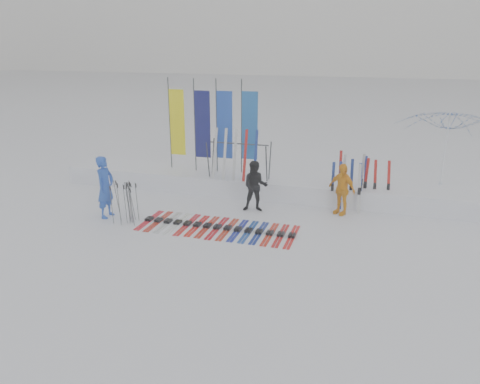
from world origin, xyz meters
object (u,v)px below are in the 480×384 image
(person_blue, at_px, (105,187))
(person_yellow, at_px, (342,189))
(person_black, at_px, (255,186))
(ski_row, at_px, (217,227))
(ski_rack, at_px, (239,155))
(tent_canopy, at_px, (444,154))

(person_blue, bearing_deg, person_yellow, -69.41)
(person_black, relative_size, ski_row, 0.36)
(ski_rack, bearing_deg, ski_row, -84.85)
(person_blue, xyz_separation_m, ski_row, (3.43, 0.07, -0.89))
(person_black, distance_m, tent_canopy, 6.36)
(person_black, distance_m, person_yellow, 2.58)
(person_yellow, xyz_separation_m, tent_canopy, (3.02, 2.54, 0.70))
(person_yellow, height_order, ski_row, person_yellow)
(tent_canopy, relative_size, ski_row, 0.75)
(person_yellow, relative_size, ski_row, 0.36)
(tent_canopy, xyz_separation_m, ski_rack, (-6.47, -1.73, -0.10))
(person_black, height_order, person_yellow, person_black)
(person_blue, relative_size, person_yellow, 1.18)
(person_black, height_order, ski_rack, ski_rack)
(person_yellow, distance_m, tent_canopy, 4.01)
(person_blue, height_order, ski_row, person_blue)
(person_blue, height_order, ski_rack, same)
(person_black, xyz_separation_m, ski_rack, (-0.92, 1.30, 0.60))
(ski_row, bearing_deg, person_blue, -178.90)
(person_yellow, xyz_separation_m, ski_row, (-3.18, -2.18, -0.75))
(person_blue, height_order, person_black, person_blue)
(person_black, bearing_deg, tent_canopy, 15.87)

